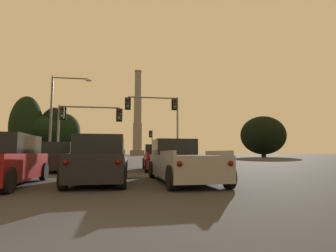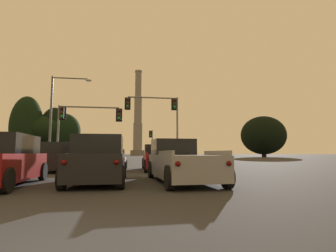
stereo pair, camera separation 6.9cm
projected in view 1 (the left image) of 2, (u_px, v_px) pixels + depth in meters
The scene contains 16 objects.
pickup_truck_right_lane_front at pixel (159, 158), 18.52m from camera, with size 2.30×5.55×1.82m.
suv_left_lane_second at pixel (2, 161), 9.41m from camera, with size 2.32×4.98×1.86m.
suv_center_lane_second at pixel (101, 160), 10.45m from camera, with size 2.11×4.91×1.86m.
pickup_truck_right_lane_second at pixel (181, 162), 10.96m from camera, with size 2.43×5.59×1.82m.
suv_left_lane_front at pixel (61, 157), 17.00m from camera, with size 2.23×4.95×1.86m.
sedan_center_lane_front at pixel (113, 160), 18.20m from camera, with size 2.06×4.73×1.43m.
traffic_light_far_right at pixel (151, 140), 47.00m from camera, with size 0.78×0.50×5.28m.
traffic_light_overhead_right at pixel (161, 113), 26.12m from camera, with size 5.45×0.50×6.79m.
traffic_light_overhead_left at pixel (81, 120), 23.56m from camera, with size 5.77×0.50×5.44m.
street_lamp at pixel (58, 110), 24.73m from camera, with size 3.75×0.36×8.51m.
smokestack at pixel (138, 122), 121.33m from camera, with size 6.67×6.67×40.02m.
treeline_right_mid at pixel (45, 130), 66.78m from camera, with size 13.48×12.13×11.01m.
treeline_center_right at pixel (63, 131), 66.46m from camera, with size 8.40×7.56×11.32m.
treeline_left_mid at pixel (54, 131), 65.90m from camera, with size 7.50×6.75×12.70m.
treeline_center_left at pixel (26, 127), 63.24m from camera, with size 7.59×6.83×15.01m.
treeline_far_left at pixel (263, 135), 77.93m from camera, with size 13.32×11.99×12.19m.
Camera 1 is at (1.01, -2.81, 1.17)m, focal length 28.00 mm.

